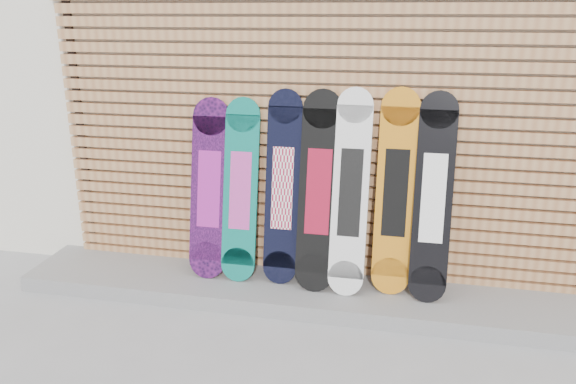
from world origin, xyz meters
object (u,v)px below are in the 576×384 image
(snowboard_0, at_px, (209,189))
(snowboard_3, at_px, (318,192))
(snowboard_1, at_px, (241,191))
(snowboard_6, at_px, (433,198))
(snowboard_5, at_px, (395,193))
(snowboard_4, at_px, (350,193))
(snowboard_2, at_px, (283,188))

(snowboard_0, relative_size, snowboard_3, 0.94)
(snowboard_0, height_order, snowboard_1, snowboard_1)
(snowboard_6, bearing_deg, snowboard_5, 172.28)
(snowboard_1, bearing_deg, snowboard_6, -0.75)
(snowboard_0, relative_size, snowboard_6, 0.93)
(snowboard_4, relative_size, snowboard_6, 1.01)
(snowboard_1, height_order, snowboard_6, snowboard_6)
(snowboard_2, height_order, snowboard_3, snowboard_3)
(snowboard_2, height_order, snowboard_5, snowboard_5)
(snowboard_5, bearing_deg, snowboard_6, -7.72)
(snowboard_1, distance_m, snowboard_5, 1.18)
(snowboard_2, relative_size, snowboard_5, 0.98)
(snowboard_1, height_order, snowboard_4, snowboard_4)
(snowboard_6, bearing_deg, snowboard_1, 179.25)
(snowboard_0, distance_m, snowboard_1, 0.26)
(snowboard_3, bearing_deg, snowboard_6, 0.22)
(snowboard_0, relative_size, snowboard_1, 0.99)
(snowboard_0, xyz_separation_m, snowboard_6, (1.71, -0.02, 0.05))
(snowboard_3, distance_m, snowboard_6, 0.84)
(snowboard_4, distance_m, snowboard_6, 0.60)
(snowboard_4, xyz_separation_m, snowboard_5, (0.33, 0.05, 0.01))
(snowboard_3, bearing_deg, snowboard_1, 177.94)
(snowboard_6, bearing_deg, snowboard_4, -179.14)
(snowboard_1, distance_m, snowboard_2, 0.33)
(snowboard_0, distance_m, snowboard_6, 1.71)
(snowboard_2, distance_m, snowboard_4, 0.53)
(snowboard_6, bearing_deg, snowboard_0, 179.35)
(snowboard_1, height_order, snowboard_5, snowboard_5)
(snowboard_2, bearing_deg, snowboard_5, 0.25)
(snowboard_5, xyz_separation_m, snowboard_6, (0.27, -0.04, -0.01))
(snowboard_4, bearing_deg, snowboard_0, 178.54)
(snowboard_3, xyz_separation_m, snowboard_4, (0.24, -0.01, 0.01))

